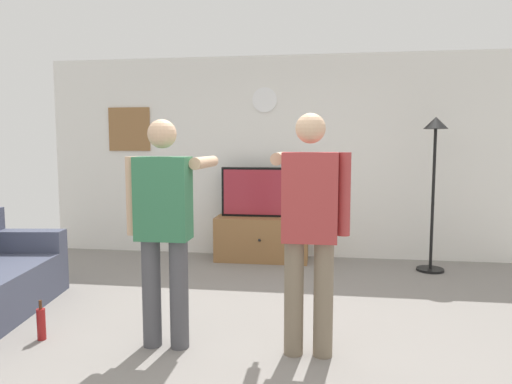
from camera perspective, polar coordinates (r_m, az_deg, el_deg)
ground_plane at (r=3.69m, az=-1.90°, el=-18.40°), size 8.40×8.40×0.00m
back_wall at (r=6.30m, az=2.70°, el=4.32°), size 6.40×0.10×2.70m
tv_stand at (r=6.09m, az=0.71°, el=-5.80°), size 1.21×0.47×0.58m
television at (r=6.04m, az=0.78°, el=-0.01°), size 1.08×0.07×0.65m
wall_clock at (r=6.28m, az=1.08°, el=11.31°), size 0.33×0.03×0.33m
framed_picture at (r=6.77m, az=-15.36°, el=7.49°), size 0.60×0.04×0.60m
floor_lamp at (r=5.85m, az=21.18°, el=3.52°), size 0.32×0.32×1.84m
person_standing_nearer_lamp at (r=3.48m, az=-11.24°, el=-3.52°), size 0.57×0.78×1.70m
person_standing_nearer_couch at (r=3.29m, az=6.62°, el=-3.62°), size 0.56×0.78×1.74m
beverage_bottle at (r=4.10m, az=-25.00°, el=-14.51°), size 0.07×0.07×0.32m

